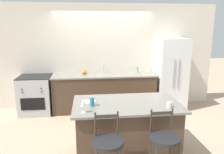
{
  "coord_description": "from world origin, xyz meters",
  "views": [
    {
      "loc": [
        -0.42,
        -5.01,
        2.12
      ],
      "look_at": [
        0.08,
        -0.65,
        1.1
      ],
      "focal_mm": 35.0,
      "sensor_mm": 36.0,
      "label": 1
    }
  ],
  "objects_px": {
    "refrigerator": "(170,74)",
    "dinner_plate": "(90,101)",
    "oven_range": "(36,95)",
    "soap_bottle": "(137,70)",
    "pumpkin_decoration": "(84,72)",
    "tumbler_cup": "(92,102)",
    "bar_stool_near": "(108,149)",
    "wine_glass": "(83,103)",
    "coffee_mug": "(169,105)",
    "bar_stool_far": "(164,145)"
  },
  "relations": [
    {
      "from": "oven_range",
      "to": "coffee_mug",
      "type": "height_order",
      "value": "coffee_mug"
    },
    {
      "from": "pumpkin_decoration",
      "to": "soap_bottle",
      "type": "bearing_deg",
      "value": -0.86
    },
    {
      "from": "dinner_plate",
      "to": "bar_stool_far",
      "type": "bearing_deg",
      "value": -41.52
    },
    {
      "from": "refrigerator",
      "to": "pumpkin_decoration",
      "type": "height_order",
      "value": "refrigerator"
    },
    {
      "from": "bar_stool_near",
      "to": "pumpkin_decoration",
      "type": "relative_size",
      "value": 7.83
    },
    {
      "from": "dinner_plate",
      "to": "pumpkin_decoration",
      "type": "distance_m",
      "value": 2.06
    },
    {
      "from": "wine_glass",
      "to": "tumbler_cup",
      "type": "distance_m",
      "value": 0.31
    },
    {
      "from": "wine_glass",
      "to": "pumpkin_decoration",
      "type": "height_order",
      "value": "wine_glass"
    },
    {
      "from": "oven_range",
      "to": "pumpkin_decoration",
      "type": "xyz_separation_m",
      "value": [
        1.21,
        0.13,
        0.52
      ]
    },
    {
      "from": "coffee_mug",
      "to": "wine_glass",
      "type": "bearing_deg",
      "value": -177.19
    },
    {
      "from": "dinner_plate",
      "to": "coffee_mug",
      "type": "distance_m",
      "value": 1.28
    },
    {
      "from": "bar_stool_far",
      "to": "pumpkin_decoration",
      "type": "height_order",
      "value": "pumpkin_decoration"
    },
    {
      "from": "oven_range",
      "to": "tumbler_cup",
      "type": "distance_m",
      "value": 2.55
    },
    {
      "from": "refrigerator",
      "to": "soap_bottle",
      "type": "bearing_deg",
      "value": 170.92
    },
    {
      "from": "refrigerator",
      "to": "oven_range",
      "type": "distance_m",
      "value": 3.46
    },
    {
      "from": "tumbler_cup",
      "to": "coffee_mug",
      "type": "bearing_deg",
      "value": -9.64
    },
    {
      "from": "wine_glass",
      "to": "pumpkin_decoration",
      "type": "bearing_deg",
      "value": 90.19
    },
    {
      "from": "refrigerator",
      "to": "bar_stool_far",
      "type": "height_order",
      "value": "refrigerator"
    },
    {
      "from": "pumpkin_decoration",
      "to": "oven_range",
      "type": "bearing_deg",
      "value": -173.72
    },
    {
      "from": "bar_stool_near",
      "to": "coffee_mug",
      "type": "height_order",
      "value": "bar_stool_near"
    },
    {
      "from": "bar_stool_far",
      "to": "wine_glass",
      "type": "bearing_deg",
      "value": 159.09
    },
    {
      "from": "refrigerator",
      "to": "bar_stool_near",
      "type": "distance_m",
      "value": 3.39
    },
    {
      "from": "bar_stool_far",
      "to": "coffee_mug",
      "type": "xyz_separation_m",
      "value": [
        0.24,
        0.48,
        0.39
      ]
    },
    {
      "from": "wine_glass",
      "to": "pumpkin_decoration",
      "type": "xyz_separation_m",
      "value": [
        -0.01,
        2.51,
        -0.07
      ]
    },
    {
      "from": "bar_stool_far",
      "to": "bar_stool_near",
      "type": "bearing_deg",
      "value": -178.41
    },
    {
      "from": "tumbler_cup",
      "to": "wine_glass",
      "type": "bearing_deg",
      "value": -116.03
    },
    {
      "from": "dinner_plate",
      "to": "wine_glass",
      "type": "bearing_deg",
      "value": -101.89
    },
    {
      "from": "bar_stool_near",
      "to": "wine_glass",
      "type": "bearing_deg",
      "value": 125.66
    },
    {
      "from": "bar_stool_far",
      "to": "dinner_plate",
      "type": "relative_size",
      "value": 4.89
    },
    {
      "from": "bar_stool_far",
      "to": "soap_bottle",
      "type": "xyz_separation_m",
      "value": [
        0.29,
        2.9,
        0.44
      ]
    },
    {
      "from": "tumbler_cup",
      "to": "dinner_plate",
      "type": "bearing_deg",
      "value": 99.93
    },
    {
      "from": "tumbler_cup",
      "to": "soap_bottle",
      "type": "relative_size",
      "value": 0.89
    },
    {
      "from": "tumbler_cup",
      "to": "soap_bottle",
      "type": "height_order",
      "value": "soap_bottle"
    },
    {
      "from": "refrigerator",
      "to": "wine_glass",
      "type": "height_order",
      "value": "refrigerator"
    },
    {
      "from": "bar_stool_near",
      "to": "pumpkin_decoration",
      "type": "distance_m",
      "value": 2.99
    },
    {
      "from": "soap_bottle",
      "to": "coffee_mug",
      "type": "bearing_deg",
      "value": -91.33
    },
    {
      "from": "bar_stool_near",
      "to": "wine_glass",
      "type": "relative_size",
      "value": 4.68
    },
    {
      "from": "coffee_mug",
      "to": "tumbler_cup",
      "type": "height_order",
      "value": "tumbler_cup"
    },
    {
      "from": "bar_stool_near",
      "to": "refrigerator",
      "type": "bearing_deg",
      "value": 55.72
    },
    {
      "from": "oven_range",
      "to": "bar_stool_near",
      "type": "xyz_separation_m",
      "value": [
        1.53,
        -2.81,
        0.09
      ]
    },
    {
      "from": "tumbler_cup",
      "to": "pumpkin_decoration",
      "type": "height_order",
      "value": "pumpkin_decoration"
    },
    {
      "from": "wine_glass",
      "to": "bar_stool_near",
      "type": "bearing_deg",
      "value": -54.34
    },
    {
      "from": "bar_stool_far",
      "to": "dinner_plate",
      "type": "height_order",
      "value": "bar_stool_far"
    },
    {
      "from": "wine_glass",
      "to": "dinner_plate",
      "type": "bearing_deg",
      "value": 78.11
    },
    {
      "from": "pumpkin_decoration",
      "to": "dinner_plate",
      "type": "bearing_deg",
      "value": -87.09
    },
    {
      "from": "pumpkin_decoration",
      "to": "tumbler_cup",
      "type": "bearing_deg",
      "value": -86.49
    },
    {
      "from": "oven_range",
      "to": "soap_bottle",
      "type": "relative_size",
      "value": 5.97
    },
    {
      "from": "refrigerator",
      "to": "dinner_plate",
      "type": "height_order",
      "value": "refrigerator"
    },
    {
      "from": "pumpkin_decoration",
      "to": "bar_stool_far",
      "type": "bearing_deg",
      "value": -69.61
    },
    {
      "from": "bar_stool_far",
      "to": "wine_glass",
      "type": "distance_m",
      "value": 1.26
    }
  ]
}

